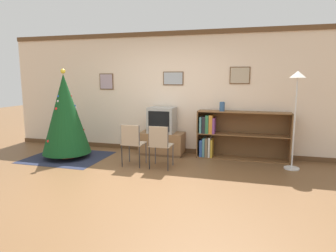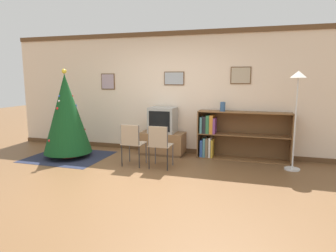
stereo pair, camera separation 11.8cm
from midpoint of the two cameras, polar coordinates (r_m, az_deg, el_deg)
ground_plane at (r=5.06m, az=-6.60°, el=-10.45°), size 24.00×24.00×0.00m
wall_back at (r=6.80m, az=0.11°, el=6.31°), size 8.07×0.11×2.70m
area_rug at (r=6.83m, az=-19.05°, el=-5.64°), size 1.62×1.42×0.01m
christmas_tree at (r=6.67m, az=-19.47°, el=2.13°), size 1.00×1.00×1.87m
tv_console at (r=6.68m, az=-1.64°, el=-3.29°), size 0.97×0.49×0.49m
television at (r=6.59m, az=-1.67°, el=1.16°), size 0.57×0.48×0.56m
folding_chair_left at (r=5.77m, az=-7.41°, el=-3.09°), size 0.40×0.40×0.82m
folding_chair_right at (r=5.58m, az=-2.15°, el=-3.45°), size 0.40×0.40×0.82m
bookshelf at (r=6.44m, az=10.85°, el=-1.66°), size 1.88×0.36×1.00m
vase at (r=6.34m, az=9.74°, el=3.70°), size 0.11×0.11×0.19m
standing_lamp at (r=5.88m, az=22.75°, el=5.54°), size 0.28×0.28×1.81m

